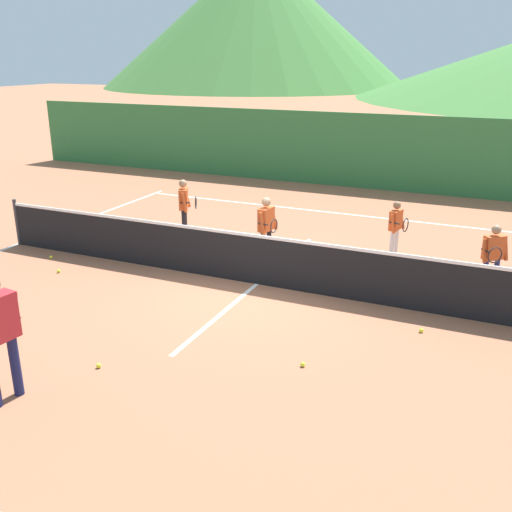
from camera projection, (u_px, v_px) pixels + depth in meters
ground_plane at (257, 284)px, 10.92m from camera, size 120.00×120.00×0.00m
line_baseline_far at (341, 213)px, 15.74m from camera, size 11.91×0.08×0.01m
line_sideline_west at (18, 244)px, 13.21m from camera, size 0.08×11.89×0.01m
line_service_center at (257, 284)px, 10.92m from camera, size 0.08×6.07×0.01m
tennis_net at (257, 259)px, 10.75m from camera, size 11.89×0.08×1.05m
student_0 at (184, 203)px, 13.51m from camera, size 0.61×0.56×1.36m
student_1 at (266, 224)px, 11.82m from camera, size 0.41×0.68×1.37m
student_2 at (396, 224)px, 12.17m from camera, size 0.41×0.64×1.21m
student_3 at (493, 252)px, 10.32m from camera, size 0.48×0.66×1.26m
tennis_ball_0 at (303, 364)px, 8.02m from camera, size 0.07×0.07×0.07m
tennis_ball_2 at (59, 271)px, 11.47m from camera, size 0.07×0.07×0.07m
tennis_ball_3 at (99, 366)px, 7.99m from camera, size 0.07×0.07×0.07m
tennis_ball_4 at (51, 257)px, 12.26m from camera, size 0.07×0.07×0.07m
tennis_ball_6 at (421, 330)px, 9.01m from camera, size 0.07×0.07×0.07m
windscreen_fence at (373, 152)px, 18.28m from camera, size 26.21×0.08×2.36m
hill_0 at (256, 19)px, 74.67m from camera, size 39.81×39.81×16.75m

